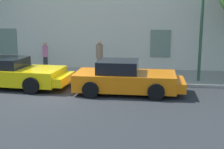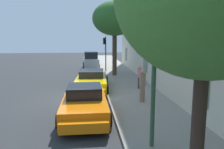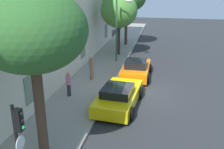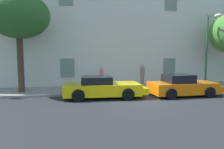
# 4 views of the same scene
# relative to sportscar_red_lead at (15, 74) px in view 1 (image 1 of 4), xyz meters

# --- Properties ---
(ground_plane) EXTENTS (80.00, 80.00, 0.00)m
(ground_plane) POSITION_rel_sportscar_red_lead_xyz_m (2.12, -1.16, -0.60)
(ground_plane) COLOR #2B2D30
(sidewalk) EXTENTS (60.00, 3.43, 0.14)m
(sidewalk) POSITION_rel_sportscar_red_lead_xyz_m (2.12, 2.60, -0.53)
(sidewalk) COLOR gray
(sidewalk) RESTS_ON ground
(sportscar_red_lead) EXTENTS (5.10, 2.49, 1.32)m
(sportscar_red_lead) POSITION_rel_sportscar_red_lead_xyz_m (0.00, 0.00, 0.00)
(sportscar_red_lead) COLOR yellow
(sportscar_red_lead) RESTS_ON ground
(sportscar_yellow_flank) EXTENTS (4.52, 2.17, 1.38)m
(sportscar_yellow_flank) POSITION_rel_sportscar_red_lead_xyz_m (5.16, -0.40, -0.00)
(sportscar_yellow_flank) COLOR orange
(sportscar_yellow_flank) RESTS_ON ground
(pedestrian_admiring) EXTENTS (0.47, 0.47, 1.78)m
(pedestrian_admiring) POSITION_rel_sportscar_red_lead_xyz_m (3.42, 2.65, 0.45)
(pedestrian_admiring) COLOR #8C7259
(pedestrian_admiring) RESTS_ON sidewalk
(pedestrian_strolling) EXTENTS (0.42, 0.42, 1.58)m
(pedestrian_strolling) POSITION_rel_sportscar_red_lead_xyz_m (0.31, 3.24, 0.36)
(pedestrian_strolling) COLOR #333338
(pedestrian_strolling) RESTS_ON sidewalk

